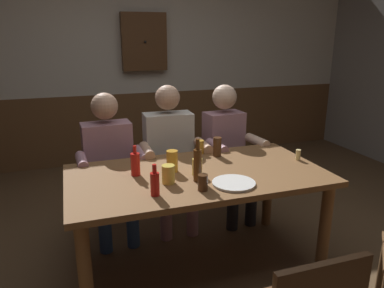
% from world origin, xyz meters
% --- Properties ---
extents(ground_plane, '(7.42, 7.42, 0.00)m').
position_xyz_m(ground_plane, '(0.00, 0.00, 0.00)').
color(ground_plane, brown).
extents(back_wall_upper, '(6.18, 0.12, 1.72)m').
position_xyz_m(back_wall_upper, '(0.00, 2.54, 1.76)').
color(back_wall_upper, beige).
extents(back_wall_wainscot, '(6.18, 0.12, 0.90)m').
position_xyz_m(back_wall_wainscot, '(0.00, 2.54, 0.45)').
color(back_wall_wainscot, brown).
rests_on(back_wall_wainscot, ground_plane).
extents(dining_table, '(1.75, 0.93, 0.73)m').
position_xyz_m(dining_table, '(0.00, -0.06, 0.63)').
color(dining_table, brown).
rests_on(dining_table, ground_plane).
extents(person_0, '(0.55, 0.54, 1.20)m').
position_xyz_m(person_0, '(-0.52, 0.63, 0.66)').
color(person_0, '#B78493').
rests_on(person_0, ground_plane).
extents(person_1, '(0.56, 0.50, 1.23)m').
position_xyz_m(person_1, '(-0.00, 0.64, 0.68)').
color(person_1, silver).
rests_on(person_1, ground_plane).
extents(person_2, '(0.51, 0.54, 1.22)m').
position_xyz_m(person_2, '(0.53, 0.63, 0.67)').
color(person_2, '#B78493').
rests_on(person_2, ground_plane).
extents(table_candle, '(0.04, 0.04, 0.08)m').
position_xyz_m(table_candle, '(0.81, -0.05, 0.77)').
color(table_candle, '#F9E08C').
rests_on(table_candle, dining_table).
extents(plate_0, '(0.28, 0.28, 0.01)m').
position_xyz_m(plate_0, '(0.15, -0.32, 0.74)').
color(plate_0, white).
rests_on(plate_0, dining_table).
extents(bottle_0, '(0.06, 0.06, 0.21)m').
position_xyz_m(bottle_0, '(-0.41, 0.03, 0.81)').
color(bottle_0, red).
rests_on(bottle_0, dining_table).
extents(bottle_1, '(0.05, 0.05, 0.19)m').
position_xyz_m(bottle_1, '(-0.36, -0.33, 0.81)').
color(bottle_1, red).
rests_on(bottle_1, dining_table).
extents(bottle_2, '(0.05, 0.05, 0.28)m').
position_xyz_m(bottle_2, '(-0.05, -0.20, 0.85)').
color(bottle_2, '#593314').
rests_on(bottle_2, dining_table).
extents(pint_glass_0, '(0.06, 0.06, 0.15)m').
position_xyz_m(pint_glass_0, '(0.26, 0.23, 0.81)').
color(pint_glass_0, '#4C2D19').
rests_on(pint_glass_0, dining_table).
extents(pint_glass_1, '(0.08, 0.08, 0.12)m').
position_xyz_m(pint_glass_1, '(-0.24, -0.17, 0.79)').
color(pint_glass_1, '#E5C64C').
rests_on(pint_glass_1, dining_table).
extents(pint_glass_2, '(0.07, 0.07, 0.12)m').
position_xyz_m(pint_glass_2, '(-0.02, -0.10, 0.79)').
color(pint_glass_2, '#E5C64C').
rests_on(pint_glass_2, dining_table).
extents(pint_glass_3, '(0.06, 0.06, 0.11)m').
position_xyz_m(pint_glass_3, '(0.16, 0.34, 0.78)').
color(pint_glass_3, gold).
rests_on(pint_glass_3, dining_table).
extents(pint_glass_4, '(0.08, 0.08, 0.15)m').
position_xyz_m(pint_glass_4, '(-0.16, 0.03, 0.80)').
color(pint_glass_4, gold).
rests_on(pint_glass_4, dining_table).
extents(pint_glass_5, '(0.06, 0.06, 0.10)m').
position_xyz_m(pint_glass_5, '(-0.07, -0.35, 0.78)').
color(pint_glass_5, '#4C2D19').
rests_on(pint_glass_5, dining_table).
extents(wall_dart_cabinet, '(0.56, 0.15, 0.70)m').
position_xyz_m(wall_dart_cabinet, '(0.17, 2.41, 1.55)').
color(wall_dart_cabinet, brown).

